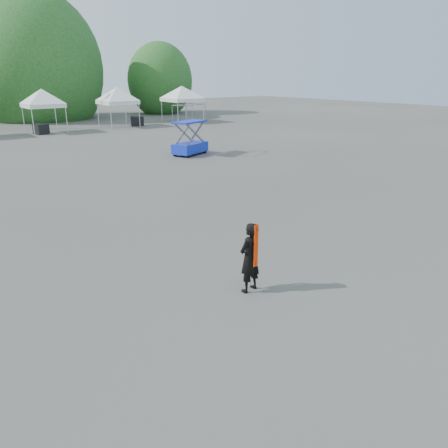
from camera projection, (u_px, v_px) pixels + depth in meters
ground at (157, 262)px, 10.90m from camera, size 120.00×120.00×0.00m
tree_mid_e at (36, 69)px, 43.50m from camera, size 5.12×5.12×7.79m
tree_far_e at (160, 81)px, 50.03m from camera, size 3.84×3.84×5.84m
tent_f at (41, 92)px, 33.52m from camera, size 3.85×3.85×3.88m
tent_g at (117, 90)px, 37.17m from camera, size 3.99×3.99×3.88m
tent_h at (182, 89)px, 40.75m from camera, size 4.32×4.32×3.88m
man at (250, 258)px, 9.22m from camera, size 0.62×0.46×1.55m
scissor_lift at (190, 130)px, 24.72m from camera, size 2.43×1.80×2.82m
crate_mid at (41, 129)px, 33.51m from camera, size 1.16×1.03×0.75m
crate_east at (137, 121)px, 38.93m from camera, size 1.21×1.06×0.80m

